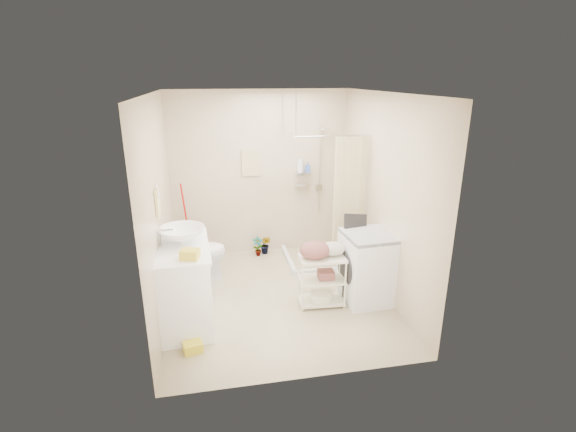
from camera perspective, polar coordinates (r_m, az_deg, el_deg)
The scene contains 23 objects.
floor at distance 5.64m, azimuth -1.42°, elevation -10.97°, with size 3.20×3.20×0.00m, color #B8AC8A.
ceiling at distance 4.90m, azimuth -1.67°, elevation 16.47°, with size 2.80×3.20×0.04m, color silver.
wall_back at distance 6.65m, azimuth -3.80°, elevation 5.71°, with size 2.80×0.04×2.60m, color beige.
wall_front at distance 3.65m, azimuth 2.61°, elevation -5.42°, with size 2.80×0.04×2.60m, color beige.
wall_left at distance 5.10m, azimuth -17.26°, elevation 0.83°, with size 0.04×3.20×2.60m, color beige.
wall_right at distance 5.51m, azimuth 12.99°, elevation 2.53°, with size 0.04×3.20×2.60m, color beige.
vanity at distance 5.04m, azimuth -14.03°, elevation -9.09°, with size 0.62×1.11×0.97m, color white.
sink at distance 4.90m, azimuth -14.28°, elevation -2.53°, with size 0.52×0.52×0.18m, color white.
counter_basket at distance 4.47m, azimuth -13.26°, elevation -5.10°, with size 0.18×0.14×0.10m, color yellow.
floor_basket at distance 4.73m, azimuth -12.91°, elevation -16.85°, with size 0.28×0.22×0.15m, color yellow.
toilet at distance 6.06m, azimuth -12.40°, elevation -4.86°, with size 0.46×0.81×0.83m, color white.
mop at distance 6.71m, azimuth -14.09°, elevation -0.70°, with size 0.12×0.12×1.25m, color #C00D07, non-canonical shape.
potted_plant_a at distance 6.78m, azimuth -4.16°, elevation -4.17°, with size 0.17×0.11×0.32m, color brown.
potted_plant_b at distance 6.85m, azimuth -3.08°, elevation -3.96°, with size 0.17×0.14×0.31m, color #954620.
hanging_towel at distance 6.58m, azimuth -5.12°, elevation 7.30°, with size 0.28×0.03×0.42m, color beige.
towel_ring at distance 4.86m, azimuth -17.44°, elevation 2.05°, with size 0.04×0.22×0.34m, color #EADD8A, non-canonical shape.
tp_holder at distance 5.34m, azimuth -16.18°, elevation -4.92°, with size 0.08×0.12×0.14m, color white, non-canonical shape.
shower at distance 6.35m, azimuth 4.52°, elevation 2.74°, with size 1.10×1.10×2.10m, color silver, non-canonical shape.
shampoo_bottle_a at distance 6.65m, azimuth 1.68°, elevation 7.06°, with size 0.10×0.10×0.26m, color silver.
shampoo_bottle_b at distance 6.67m, azimuth 2.72°, elevation 6.66°, with size 0.07×0.08×0.16m, color #385EB3.
washing_machine at distance 5.49m, azimuth 10.92°, elevation -6.85°, with size 0.62×0.64×0.91m, color white.
laundry_rack at distance 5.31m, azimuth 4.66°, elevation -8.18°, with size 0.57×0.33×0.79m, color silver, non-canonical shape.
ironing_board at distance 5.52m, azimuth 9.09°, elevation -5.33°, with size 0.32×0.09×1.13m, color black, non-canonical shape.
Camera 1 is at (-0.79, -4.84, 2.79)m, focal length 26.00 mm.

